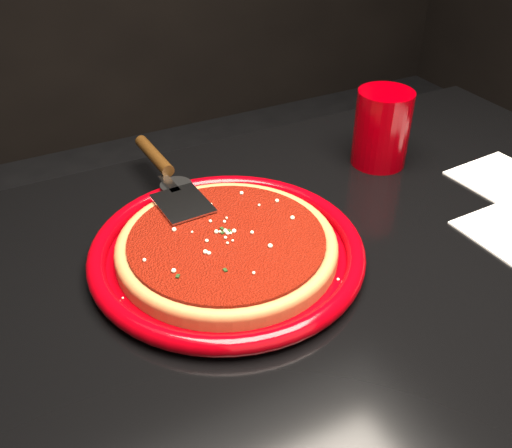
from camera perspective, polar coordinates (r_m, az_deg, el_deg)
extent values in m
cube|color=black|center=(1.07, 6.24, -19.40)|extent=(1.20, 0.80, 0.75)
cylinder|color=#7A0106|center=(0.78, -2.91, -2.67)|extent=(0.45, 0.45, 0.03)
cylinder|color=brown|center=(0.78, -2.92, -2.42)|extent=(0.36, 0.36, 0.02)
torus|color=brown|center=(0.77, -2.93, -1.97)|extent=(0.36, 0.36, 0.02)
cylinder|color=maroon|center=(0.77, -2.94, -1.66)|extent=(0.32, 0.32, 0.01)
cylinder|color=#920005|center=(1.01, 12.47, 9.33)|extent=(0.11, 0.11, 0.13)
cube|color=silver|center=(1.04, 23.78, 3.95)|extent=(0.15, 0.16, 0.00)
cylinder|color=black|center=(0.89, -7.91, 2.92)|extent=(0.05, 0.05, 0.04)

